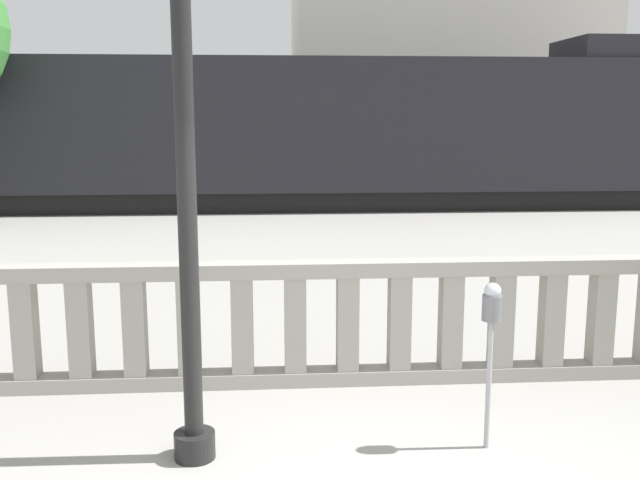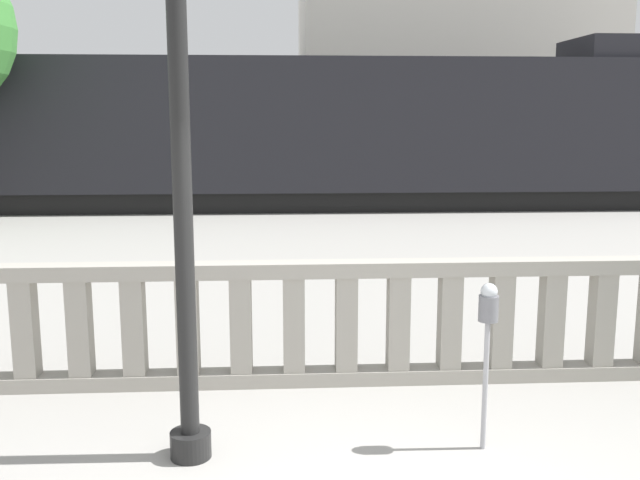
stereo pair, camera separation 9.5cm
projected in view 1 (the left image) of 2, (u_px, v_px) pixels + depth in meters
The scene contains 6 objects.
balustrade at pixel (348, 323), 6.70m from camera, with size 13.57×0.24×1.18m.
lamppost at pixel (181, 10), 4.76m from camera, with size 0.36×0.36×5.66m.
parking_meter at pixel (491, 320), 5.31m from camera, with size 0.15×0.15×1.30m.
train_near at pixel (224, 132), 19.27m from camera, with size 25.17×2.85×4.60m.
train_far at pixel (360, 127), 27.35m from camera, with size 18.75×2.69×4.54m.
building_block at pixel (438, 28), 28.50m from camera, with size 11.53×8.11×11.98m.
Camera 1 is at (-0.72, -3.45, 2.52)m, focal length 40.00 mm.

